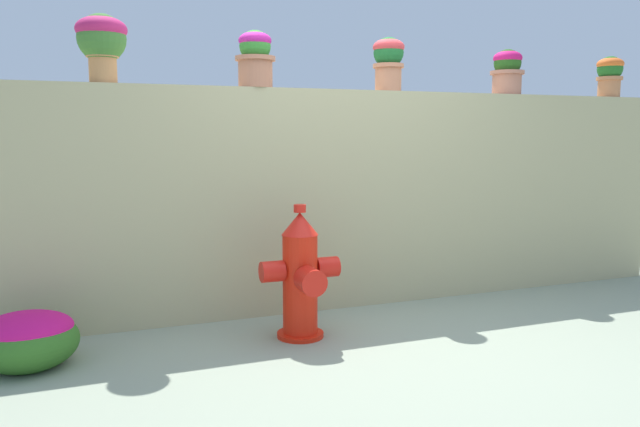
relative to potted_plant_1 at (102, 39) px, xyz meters
name	(u,v)px	position (x,y,z in m)	size (l,w,h in m)	color
ground_plane	(392,348)	(1.59, -1.06, -1.93)	(24.00, 24.00, 0.00)	gray
stone_wall	(327,200)	(1.59, 0.03, -1.11)	(6.21, 0.28, 1.65)	tan
potted_plant_1	(102,39)	(0.00, 0.00, 0.00)	(0.33, 0.33, 0.45)	#BE7F4B
potted_plant_2	(255,56)	(1.02, -0.01, -0.06)	(0.29, 0.29, 0.40)	#AF6C4F
potted_plant_3	(388,59)	(2.07, -0.01, -0.04)	(0.24, 0.24, 0.41)	#C37754
potted_plant_4	(507,70)	(3.21, 0.03, -0.07)	(0.28, 0.28, 0.38)	#B26E56
potted_plant_5	(610,73)	(4.30, 0.00, -0.07)	(0.23, 0.23, 0.37)	#BE764B
fire_hydrant	(301,277)	(1.13, -0.65, -1.53)	(0.52, 0.43, 0.87)	red
flower_bush_left	(27,338)	(-0.50, -0.60, -1.76)	(0.57, 0.51, 0.34)	#306620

